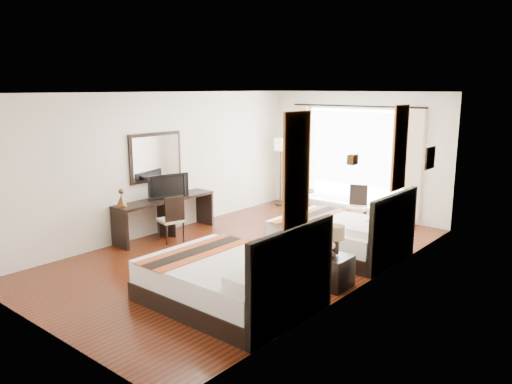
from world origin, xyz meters
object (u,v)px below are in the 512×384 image
Objects in this scene: table_lamp at (336,235)px; console_desk at (166,217)px; nightstand at (335,272)px; vase at (331,252)px; desk_chair at (171,228)px; bed_far at (341,236)px; fruit_bowl at (304,189)px; window_chair at (357,214)px; floor_lamp at (281,149)px; side_table at (303,202)px; television at (167,186)px; bed_near at (232,281)px.

table_lamp is 0.19× the size of console_desk.
vase is (-0.00, -0.11, 0.33)m from nightstand.
table_lamp is at bearing -164.40° from desk_chair.
nightstand is at bearing -62.73° from bed_far.
fruit_bowl is (1.19, 3.09, 0.23)m from console_desk.
desk_chair is at bearing -152.16° from bed_far.
nightstand is 3.47m from window_chair.
bed_far is at bearing 21.75° from console_desk.
floor_lamp reaches higher than window_chair.
bed_far reaches higher than side_table.
bed_far reaches higher than vase.
console_desk is 3.77× the size of side_table.
console_desk is at bearing 168.59° from television.
nightstand is 3.56m from desk_chair.
vase is at bearing -3.80° from console_desk.
vase is at bearing -91.04° from nightstand.
television reaches higher than side_table.
window_chair is (-1.38, 3.30, -0.31)m from vase.
bed_far is 2.74m from fruit_bowl.
window_chair is at bearing -2.29° from fruit_bowl.
table_lamp is at bearing -63.17° from bed_far.
window_chair is (-1.34, 3.13, -0.52)m from table_lamp.
vase is 4.38m from side_table.
window_chair is at bearing 97.51° from bed_near.
bed_near is at bearing -119.54° from nightstand.
desk_chair is at bearing -178.28° from table_lamp.
window_chair is at bearing -110.08° from desk_chair.
bed_near is 4.49× the size of nightstand.
vase is 0.24× the size of side_table.
window_chair is (2.43, -0.52, -1.15)m from floor_lamp.
bed_far is 1.28× the size of floor_lamp.
side_table is (1.14, 3.05, -0.71)m from television.
console_desk is at bearing 178.57° from table_lamp.
console_desk is 3.99m from window_chair.
television is 3.29m from fruit_bowl.
nightstand is (0.78, 1.38, -0.09)m from bed_near.
console_desk is at bearing 177.85° from nightstand.
console_desk is 3.30m from side_table.
bed_near is 15.90× the size of vase.
window_chair reaches higher than nightstand.
desk_chair is at bearing -26.82° from console_desk.
bed_far is at bearing 116.83° from table_lamp.
side_table is at bearing -114.03° from window_chair.
vase is at bearing 58.35° from bed_near.
table_lamp is at bearing 102.66° from vase.
floor_lamp is (0.13, 3.52, 0.41)m from television.
vase is 0.06× the size of console_desk.
side_table is (-2.77, 3.19, -0.50)m from table_lamp.
fruit_bowl is at bearing 130.65° from table_lamp.
bed_near is 5.28× the size of table_lamp.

